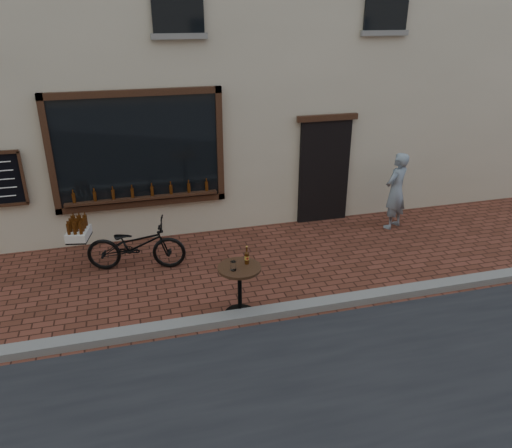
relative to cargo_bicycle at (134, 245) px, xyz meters
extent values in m
plane|color=#4C2418|center=(2.16, -2.28, -0.47)|extent=(90.00, 90.00, 0.00)
cube|color=slate|center=(2.16, -2.08, -0.41)|extent=(90.00, 0.25, 0.12)
cube|color=black|center=(0.26, 1.17, 1.38)|extent=(3.00, 0.06, 2.00)
cube|color=black|center=(0.26, 1.15, 2.44)|extent=(3.24, 0.10, 0.12)
cube|color=black|center=(0.26, 1.15, 0.32)|extent=(3.24, 0.10, 0.12)
cube|color=black|center=(-1.30, 1.15, 1.38)|extent=(0.12, 0.10, 2.24)
cube|color=black|center=(1.82, 1.15, 1.38)|extent=(0.12, 0.10, 2.24)
cube|color=black|center=(0.26, 1.10, 0.45)|extent=(2.90, 0.16, 0.05)
cube|color=black|center=(4.06, 1.18, 0.63)|extent=(1.10, 0.10, 2.20)
cube|color=black|center=(4.06, 1.15, 1.79)|extent=(1.30, 0.10, 0.12)
cube|color=black|center=(-2.14, 1.16, 1.03)|extent=(0.62, 0.04, 0.92)
cylinder|color=#3D1C07|center=(-0.99, 1.10, 0.57)|extent=(0.06, 0.06, 0.19)
cylinder|color=#3D1C07|center=(-0.63, 1.10, 0.57)|extent=(0.06, 0.06, 0.19)
cylinder|color=#3D1C07|center=(-0.27, 1.10, 0.57)|extent=(0.06, 0.06, 0.19)
cylinder|color=#3D1C07|center=(0.08, 1.10, 0.57)|extent=(0.06, 0.06, 0.19)
cylinder|color=#3D1C07|center=(0.44, 1.10, 0.57)|extent=(0.06, 0.06, 0.19)
cylinder|color=#3D1C07|center=(0.80, 1.10, 0.57)|extent=(0.06, 0.06, 0.19)
cylinder|color=#3D1C07|center=(1.15, 1.10, 0.57)|extent=(0.06, 0.06, 0.19)
cylinder|color=#3D1C07|center=(1.51, 1.10, 0.57)|extent=(0.06, 0.06, 0.19)
imported|color=black|center=(0.04, -0.01, -0.01)|extent=(1.82, 0.93, 0.91)
cube|color=black|center=(-0.91, 0.18, 0.16)|extent=(0.43, 0.54, 0.03)
cube|color=silver|center=(-0.91, 0.18, 0.25)|extent=(0.44, 0.56, 0.14)
cylinder|color=#3D1C07|center=(-0.84, -0.02, 0.41)|extent=(0.06, 0.06, 0.19)
cylinder|color=#3D1C07|center=(-0.94, 0.00, 0.41)|extent=(0.06, 0.06, 0.19)
cylinder|color=#3D1C07|center=(-1.04, 0.02, 0.41)|extent=(0.06, 0.06, 0.19)
cylinder|color=#3D1C07|center=(-0.82, 0.10, 0.41)|extent=(0.06, 0.06, 0.19)
cylinder|color=#3D1C07|center=(-0.92, 0.12, 0.41)|extent=(0.06, 0.06, 0.19)
cylinder|color=#3D1C07|center=(-1.02, 0.14, 0.41)|extent=(0.06, 0.06, 0.19)
cylinder|color=#3D1C07|center=(-0.80, 0.22, 0.41)|extent=(0.06, 0.06, 0.19)
cylinder|color=#3D1C07|center=(-0.90, 0.24, 0.41)|extent=(0.06, 0.06, 0.19)
cylinder|color=#3D1C07|center=(-1.00, 0.26, 0.41)|extent=(0.06, 0.06, 0.19)
cylinder|color=#3D1C07|center=(-0.77, 0.34, 0.41)|extent=(0.06, 0.06, 0.19)
cylinder|color=#3D1C07|center=(-0.87, 0.36, 0.41)|extent=(0.06, 0.06, 0.19)
cylinder|color=#3D1C07|center=(-0.97, 0.38, 0.41)|extent=(0.06, 0.06, 0.19)
cylinder|color=black|center=(1.47, -1.93, -0.45)|extent=(0.47, 0.47, 0.03)
cylinder|color=black|center=(1.47, -1.93, -0.06)|extent=(0.06, 0.06, 0.76)
cylinder|color=black|center=(1.47, -1.93, 0.34)|extent=(0.65, 0.65, 0.04)
cylinder|color=gold|center=(1.60, -1.86, 0.47)|extent=(0.07, 0.07, 0.06)
cylinder|color=white|center=(1.36, -2.00, 0.43)|extent=(0.08, 0.08, 0.14)
imported|color=gray|center=(5.37, 0.42, 0.35)|extent=(0.71, 0.62, 1.63)
camera|label=1|loc=(0.02, -8.21, 3.91)|focal=35.00mm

